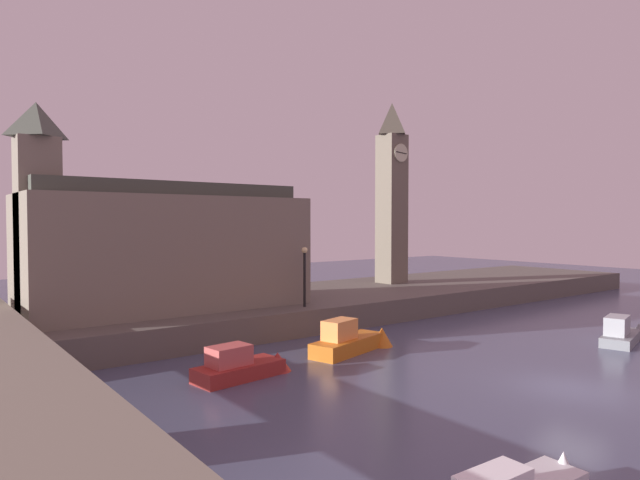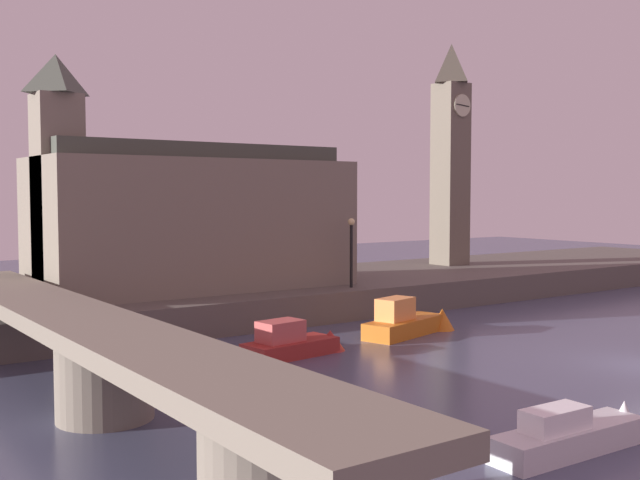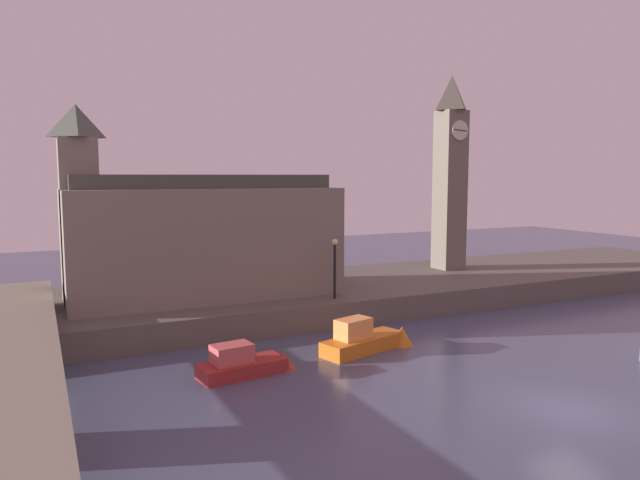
{
  "view_description": "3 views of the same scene",
  "coord_description": "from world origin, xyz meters",
  "views": [
    {
      "loc": [
        -20.67,
        -11.08,
        6.55
      ],
      "look_at": [
        -1.26,
        14.65,
        5.47
      ],
      "focal_mm": 30.85,
      "sensor_mm": 36.0,
      "label": 1
    },
    {
      "loc": [
        -25.75,
        -15.46,
        6.32
      ],
      "look_at": [
        -2.01,
        17.93,
        3.81
      ],
      "focal_mm": 42.93,
      "sensor_mm": 36.0,
      "label": 2
    },
    {
      "loc": [
        -17.49,
        -14.73,
        8.71
      ],
      "look_at": [
        -2.97,
        15.09,
        5.06
      ],
      "focal_mm": 32.78,
      "sensor_mm": 36.0,
      "label": 3
    }
  ],
  "objects": [
    {
      "name": "clock_tower",
      "position": [
        11.3,
        21.5,
        9.12
      ],
      "size": [
        2.11,
        2.17,
        14.77
      ],
      "color": "#6B6051",
      "rests_on": "far_embankment"
    },
    {
      "name": "bridge_span",
      "position": [
        -18.45,
        4.52,
        1.88
      ],
      "size": [
        3.0,
        29.6,
        2.69
      ],
      "color": "slate",
      "rests_on": "ground"
    },
    {
      "name": "boat_patrol_orange",
      "position": [
        -2.72,
        9.82,
        0.55
      ],
      "size": [
        5.57,
        2.69,
        1.89
      ],
      "color": "orange",
      "rests_on": "ground"
    },
    {
      "name": "far_embankment",
      "position": [
        0.0,
        20.0,
        0.75
      ],
      "size": [
        70.0,
        12.0,
        1.5
      ],
      "primitive_type": "cube",
      "color": "#5B544C",
      "rests_on": "ground"
    },
    {
      "name": "boat_dinghy_red",
      "position": [
        -9.28,
        9.1,
        0.47
      ],
      "size": [
        4.68,
        2.02,
        1.57
      ],
      "color": "maroon",
      "rests_on": "ground"
    },
    {
      "name": "streetlamp",
      "position": [
        -1.89,
        15.34,
        3.74
      ],
      "size": [
        0.36,
        0.36,
        3.55
      ],
      "color": "black",
      "rests_on": "far_embankment"
    },
    {
      "name": "parliament_hall",
      "position": [
        -8.93,
        19.6,
        5.11
      ],
      "size": [
        15.74,
        6.45,
        11.04
      ],
      "color": "slate",
      "rests_on": "far_embankment"
    },
    {
      "name": "boat_ferry_white",
      "position": [
        -9.78,
        -4.09,
        0.42
      ],
      "size": [
        5.11,
        1.29,
        1.41
      ],
      "color": "silver",
      "rests_on": "ground"
    }
  ]
}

